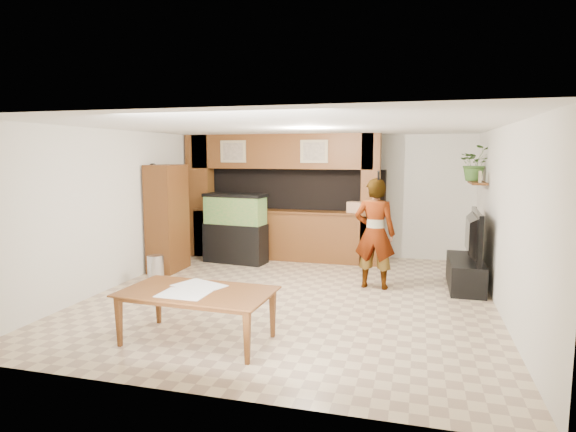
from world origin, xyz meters
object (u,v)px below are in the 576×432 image
(dining_table, at_px, (196,317))
(person, at_px, (375,233))
(aquarium, at_px, (235,229))
(pantry_cabinet, at_px, (167,218))
(television, at_px, (467,235))

(dining_table, bearing_deg, person, 60.83)
(aquarium, bearing_deg, dining_table, -67.99)
(aquarium, distance_m, dining_table, 4.23)
(person, bearing_deg, dining_table, 62.05)
(pantry_cabinet, distance_m, aquarium, 1.41)
(pantry_cabinet, xyz_separation_m, television, (5.35, 0.20, -0.12))
(pantry_cabinet, distance_m, dining_table, 3.82)
(dining_table, bearing_deg, television, 48.11)
(aquarium, relative_size, dining_table, 0.80)
(pantry_cabinet, height_order, television, pantry_cabinet)
(pantry_cabinet, relative_size, television, 1.43)
(person, bearing_deg, television, -160.33)
(television, bearing_deg, dining_table, 136.79)
(person, xyz_separation_m, dining_table, (-1.80, -2.91, -0.60))
(pantry_cabinet, xyz_separation_m, aquarium, (0.99, 0.95, -0.31))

